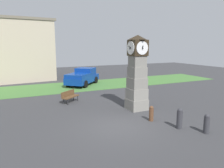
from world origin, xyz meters
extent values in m
plane|color=#38383A|center=(0.00, 0.00, 0.00)|extent=(67.75, 67.75, 0.00)
cube|color=gray|center=(2.66, 2.34, 0.37)|extent=(1.22, 1.22, 0.74)
cube|color=gray|center=(2.66, 2.34, 1.10)|extent=(1.15, 1.15, 0.74)
cube|color=slate|center=(2.66, 2.34, 1.84)|extent=(1.07, 1.07, 0.74)
cube|color=gray|center=(2.66, 2.34, 2.58)|extent=(1.00, 1.00, 0.74)
cube|color=gray|center=(2.66, 2.34, 3.31)|extent=(0.92, 0.92, 0.74)
cube|color=#2D2316|center=(2.66, 2.34, 4.20)|extent=(1.05, 1.05, 1.04)
cylinder|color=white|center=(2.66, 2.88, 4.20)|extent=(0.86, 0.04, 0.86)
cube|color=black|center=(2.66, 2.91, 4.20)|extent=(0.06, 0.19, 0.13)
cube|color=black|center=(2.66, 2.91, 4.20)|extent=(0.04, 0.31, 0.15)
cylinder|color=white|center=(2.66, 1.79, 4.20)|extent=(0.86, 0.04, 0.86)
cube|color=black|center=(2.66, 1.77, 4.20)|extent=(0.06, 0.17, 0.16)
cube|color=black|center=(2.66, 1.77, 4.20)|extent=(0.04, 0.17, 0.31)
cylinder|color=white|center=(3.20, 2.34, 4.20)|extent=(0.04, 0.86, 0.86)
cube|color=black|center=(3.23, 2.34, 4.20)|extent=(0.20, 0.06, 0.10)
cube|color=black|center=(3.23, 2.34, 4.20)|extent=(0.17, 0.04, 0.31)
cylinder|color=white|center=(2.12, 2.34, 4.20)|extent=(0.04, 0.86, 0.86)
cube|color=black|center=(2.09, 2.34, 4.20)|extent=(0.13, 0.06, 0.19)
cube|color=black|center=(2.09, 2.34, 4.20)|extent=(0.25, 0.04, 0.26)
pyramid|color=#2D2316|center=(2.66, 2.34, 4.88)|extent=(1.10, 1.10, 0.32)
cylinder|color=#333338|center=(3.58, -2.75, 0.41)|extent=(0.29, 0.29, 0.83)
sphere|color=#333338|center=(3.58, -2.75, 0.87)|extent=(0.26, 0.26, 0.26)
cylinder|color=#333338|center=(2.82, -1.67, 0.47)|extent=(0.30, 0.30, 0.93)
sphere|color=#333338|center=(2.82, -1.67, 0.98)|extent=(0.27, 0.27, 0.27)
cylinder|color=brown|center=(2.18, -0.04, 0.37)|extent=(0.26, 0.26, 0.75)
sphere|color=brown|center=(2.18, -0.04, 0.78)|extent=(0.24, 0.24, 0.24)
cube|color=navy|center=(2.23, 12.85, 0.70)|extent=(4.81, 4.97, 0.70)
cube|color=navy|center=(2.81, 13.48, 1.45)|extent=(2.58, 2.57, 0.80)
cube|color=navy|center=(1.57, 12.13, 1.23)|extent=(3.32, 3.35, 0.36)
cylinder|color=black|center=(2.52, 14.58, 0.40)|extent=(0.75, 0.78, 0.80)
cylinder|color=black|center=(3.94, 13.28, 0.40)|extent=(0.75, 0.78, 0.80)
cylinder|color=black|center=(0.53, 12.42, 0.40)|extent=(0.75, 0.78, 0.80)
cylinder|color=black|center=(1.95, 11.12, 0.40)|extent=(0.75, 0.78, 0.80)
cube|color=brown|center=(-0.95, 6.11, 0.45)|extent=(1.56, 1.39, 0.08)
cube|color=brown|center=(-1.11, 6.30, 0.70)|extent=(1.29, 1.05, 0.40)
cylinder|color=#262628|center=(-1.33, 5.55, 0.23)|extent=(0.06, 0.06, 0.45)
cylinder|color=#262628|center=(-0.33, 6.35, 0.23)|extent=(0.06, 0.06, 0.45)
cylinder|color=#262628|center=(-1.58, 5.86, 0.23)|extent=(0.06, 0.06, 0.45)
cylinder|color=#262628|center=(-0.58, 6.66, 0.23)|extent=(0.06, 0.06, 0.45)
cube|color=#477A38|center=(-1.41, 12.42, 0.02)|extent=(40.65, 5.87, 0.04)
camera|label=1|loc=(-5.22, -10.06, 4.37)|focal=35.00mm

